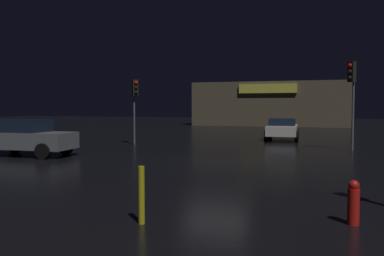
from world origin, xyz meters
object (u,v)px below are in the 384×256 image
at_px(store_building, 271,104).
at_px(traffic_signal_opposite, 352,84).
at_px(car_far, 282,128).
at_px(traffic_signal_main, 135,95).
at_px(car_near, 27,137).
at_px(fire_hydrant, 354,203).

xyz_separation_m(store_building, traffic_signal_opposite, (6.63, -25.72, 0.86)).
xyz_separation_m(traffic_signal_opposite, car_far, (-3.74, 5.52, -2.55)).
bearing_deg(traffic_signal_opposite, traffic_signal_main, -178.14).
relative_size(traffic_signal_opposite, car_far, 0.97).
bearing_deg(traffic_signal_main, car_far, 36.98).
height_order(traffic_signal_main, traffic_signal_opposite, traffic_signal_opposite).
distance_m(store_building, car_near, 32.99).
relative_size(traffic_signal_main, car_near, 0.88).
bearing_deg(traffic_signal_opposite, car_far, 124.11).
distance_m(car_near, fire_hydrant, 14.58).
xyz_separation_m(car_near, car_far, (10.26, 11.92, -0.07)).
bearing_deg(traffic_signal_main, car_near, -111.99).
bearing_deg(fire_hydrant, traffic_signal_main, 129.90).
xyz_separation_m(store_building, car_far, (2.90, -20.20, -1.70)).
bearing_deg(store_building, car_far, -81.84).
bearing_deg(fire_hydrant, store_building, 98.27).
bearing_deg(store_building, traffic_signal_main, -100.70).
xyz_separation_m(traffic_signal_main, car_near, (-2.44, -6.03, -2.03)).
bearing_deg(fire_hydrant, car_far, 98.39).
bearing_deg(fire_hydrant, car_near, 153.08).
xyz_separation_m(car_near, fire_hydrant, (12.99, -6.60, -0.42)).
xyz_separation_m(traffic_signal_main, traffic_signal_opposite, (11.56, 0.37, 0.45)).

